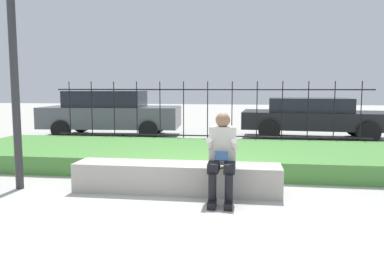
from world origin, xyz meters
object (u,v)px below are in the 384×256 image
object	(u,v)px
stone_bench	(177,179)
street_lamp	(12,25)
car_parked_right	(313,116)
person_seated_reader	(222,153)
car_parked_left	(110,112)

from	to	relation	value
stone_bench	street_lamp	size ratio (longest dim) A/B	0.76
stone_bench	street_lamp	world-z (taller)	street_lamp
stone_bench	car_parked_right	world-z (taller)	car_parked_right
person_seated_reader	street_lamp	size ratio (longest dim) A/B	0.30
person_seated_reader	car_parked_right	size ratio (longest dim) A/B	0.27
person_seated_reader	street_lamp	distance (m)	3.71
person_seated_reader	car_parked_left	size ratio (longest dim) A/B	0.27
car_parked_right	person_seated_reader	bearing A→B (deg)	-105.06
stone_bench	street_lamp	xyz separation A→B (m)	(-2.50, -0.16, 2.33)
car_parked_left	stone_bench	bearing A→B (deg)	-65.95
person_seated_reader	street_lamp	world-z (taller)	street_lamp
stone_bench	car_parked_right	size ratio (longest dim) A/B	0.69
car_parked_left	car_parked_right	bearing A→B (deg)	-1.97
stone_bench	car_parked_left	xyz separation A→B (m)	(-3.38, 6.33, 0.58)
person_seated_reader	car_parked_right	world-z (taller)	car_parked_right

